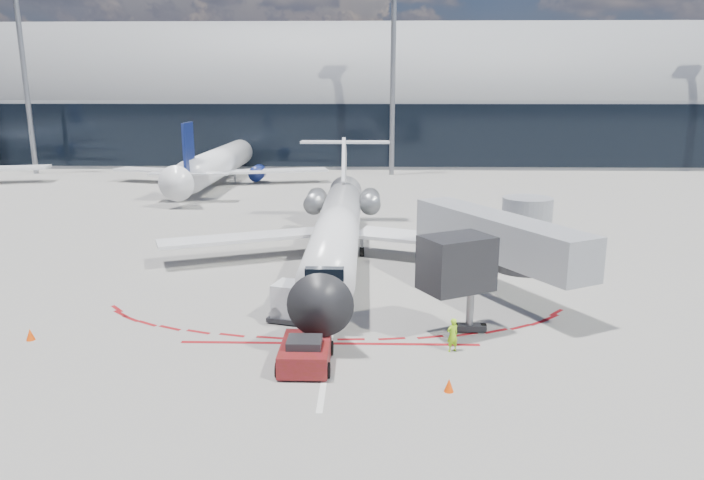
{
  "coord_description": "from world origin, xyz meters",
  "views": [
    {
      "loc": [
        1.75,
        -38.81,
        11.59
      ],
      "look_at": [
        0.84,
        -3.39,
        3.04
      ],
      "focal_mm": 32.0,
      "sensor_mm": 36.0,
      "label": 1
    }
  ],
  "objects_px": {
    "ramp_worker": "(452,335)",
    "uld_container": "(292,302)",
    "pushback_tug": "(305,353)",
    "regional_jet": "(338,225)"
  },
  "relations": [
    {
      "from": "ramp_worker",
      "to": "uld_container",
      "type": "relative_size",
      "value": 0.63
    },
    {
      "from": "regional_jet",
      "to": "uld_container",
      "type": "bearing_deg",
      "value": -99.3
    },
    {
      "from": "pushback_tug",
      "to": "ramp_worker",
      "type": "bearing_deg",
      "value": 14.98
    },
    {
      "from": "pushback_tug",
      "to": "ramp_worker",
      "type": "distance_m",
      "value": 6.72
    },
    {
      "from": "regional_jet",
      "to": "ramp_worker",
      "type": "distance_m",
      "value": 16.23
    },
    {
      "from": "ramp_worker",
      "to": "uld_container",
      "type": "bearing_deg",
      "value": -52.07
    },
    {
      "from": "pushback_tug",
      "to": "uld_container",
      "type": "bearing_deg",
      "value": 102.81
    },
    {
      "from": "pushback_tug",
      "to": "ramp_worker",
      "type": "height_order",
      "value": "ramp_worker"
    },
    {
      "from": "uld_container",
      "to": "regional_jet",
      "type": "bearing_deg",
      "value": 96.64
    },
    {
      "from": "ramp_worker",
      "to": "pushback_tug",
      "type": "bearing_deg",
      "value": -11.34
    }
  ]
}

